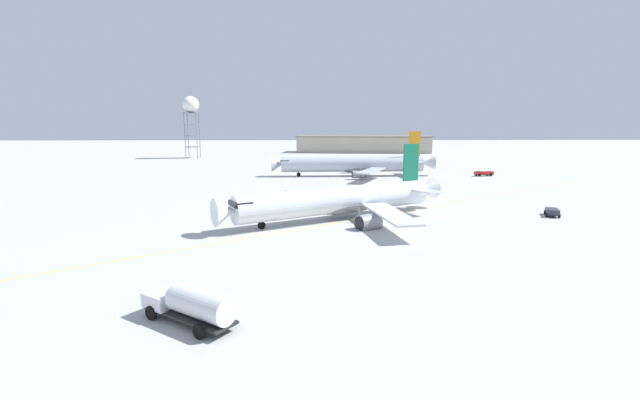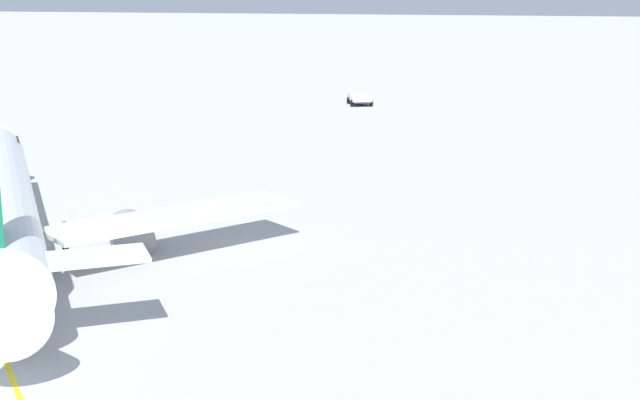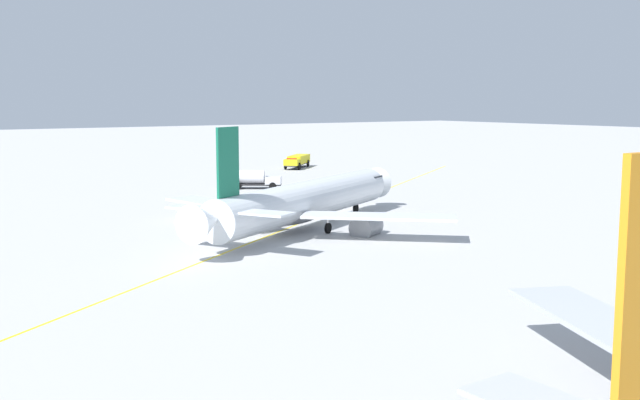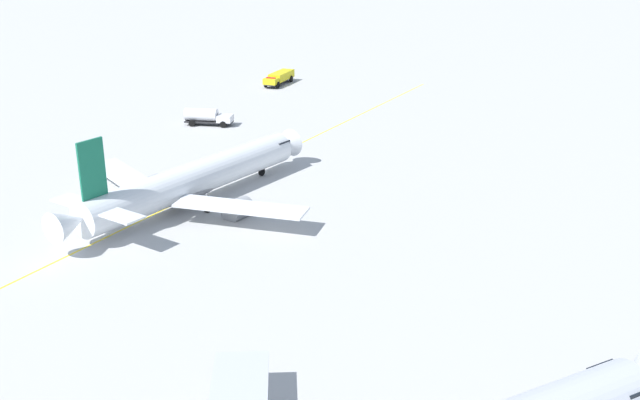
{
  "view_description": "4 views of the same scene",
  "coord_description": "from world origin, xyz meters",
  "px_view_note": "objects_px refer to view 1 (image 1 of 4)",
  "views": [
    {
      "loc": [
        -3.67,
        -64.87,
        14.93
      ],
      "look_at": [
        -2.2,
        -1.26,
        3.52
      ],
      "focal_mm": 24.5,
      "sensor_mm": 36.0,
      "label": 1
    },
    {
      "loc": [
        50.21,
        28.33,
        16.3
      ],
      "look_at": [
        -7.76,
        18.45,
        2.16
      ],
      "focal_mm": 54.33,
      "sensor_mm": 36.0,
      "label": 2
    },
    {
      "loc": [
        44.12,
        68.26,
        13.69
      ],
      "look_at": [
        -0.76,
        1.93,
        3.05
      ],
      "focal_mm": 42.52,
      "sensor_mm": 36.0,
      "label": 3
    },
    {
      "loc": [
        24.44,
        82.95,
        31.47
      ],
      "look_at": [
        -7.76,
        18.45,
        4.66
      ],
      "focal_mm": 41.16,
      "sensor_mm": 36.0,
      "label": 4
    }
  ],
  "objects_px": {
    "airliner_secondary": "(354,165)",
    "baggage_truck_truck": "(552,212)",
    "fuel_tanker_truck": "(192,304)",
    "radar_tower": "(191,106)",
    "airliner_main": "(340,201)",
    "ops_pickup_truck": "(484,173)"
  },
  "relations": [
    {
      "from": "airliner_secondary",
      "to": "baggage_truck_truck",
      "type": "relative_size",
      "value": 11.61
    },
    {
      "from": "fuel_tanker_truck",
      "to": "radar_tower",
      "type": "relative_size",
      "value": 0.32
    },
    {
      "from": "airliner_main",
      "to": "airliner_secondary",
      "type": "height_order",
      "value": "airliner_secondary"
    },
    {
      "from": "airliner_secondary",
      "to": "radar_tower",
      "type": "height_order",
      "value": "radar_tower"
    },
    {
      "from": "baggage_truck_truck",
      "to": "fuel_tanker_truck",
      "type": "bearing_deg",
      "value": -30.24
    },
    {
      "from": "fuel_tanker_truck",
      "to": "airliner_secondary",
      "type": "bearing_deg",
      "value": -68.06
    },
    {
      "from": "fuel_tanker_truck",
      "to": "ops_pickup_truck",
      "type": "xyz_separation_m",
      "value": [
        57.53,
        89.4,
        -0.74
      ]
    },
    {
      "from": "ops_pickup_truck",
      "to": "radar_tower",
      "type": "bearing_deg",
      "value": -42.93
    },
    {
      "from": "airliner_main",
      "to": "fuel_tanker_truck",
      "type": "relative_size",
      "value": 4.53
    },
    {
      "from": "airliner_main",
      "to": "airliner_secondary",
      "type": "relative_size",
      "value": 0.8
    },
    {
      "from": "airliner_secondary",
      "to": "baggage_truck_truck",
      "type": "bearing_deg",
      "value": 114.99
    },
    {
      "from": "fuel_tanker_truck",
      "to": "baggage_truck_truck",
      "type": "bearing_deg",
      "value": -107.15
    },
    {
      "from": "airliner_main",
      "to": "fuel_tanker_truck",
      "type": "distance_m",
      "value": 38.04
    },
    {
      "from": "fuel_tanker_truck",
      "to": "ops_pickup_truck",
      "type": "relative_size",
      "value": 1.5
    },
    {
      "from": "baggage_truck_truck",
      "to": "airliner_main",
      "type": "bearing_deg",
      "value": -65.54
    },
    {
      "from": "baggage_truck_truck",
      "to": "ops_pickup_truck",
      "type": "relative_size",
      "value": 0.73
    },
    {
      "from": "airliner_secondary",
      "to": "baggage_truck_truck",
      "type": "height_order",
      "value": "airliner_secondary"
    },
    {
      "from": "ops_pickup_truck",
      "to": "radar_tower",
      "type": "distance_m",
      "value": 119.26
    },
    {
      "from": "ops_pickup_truck",
      "to": "fuel_tanker_truck",
      "type": "bearing_deg",
      "value": 47.95
    },
    {
      "from": "radar_tower",
      "to": "ops_pickup_truck",
      "type": "bearing_deg",
      "value": -33.63
    },
    {
      "from": "airliner_main",
      "to": "baggage_truck_truck",
      "type": "bearing_deg",
      "value": 153.83
    },
    {
      "from": "ops_pickup_truck",
      "to": "radar_tower",
      "type": "height_order",
      "value": "radar_tower"
    }
  ]
}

